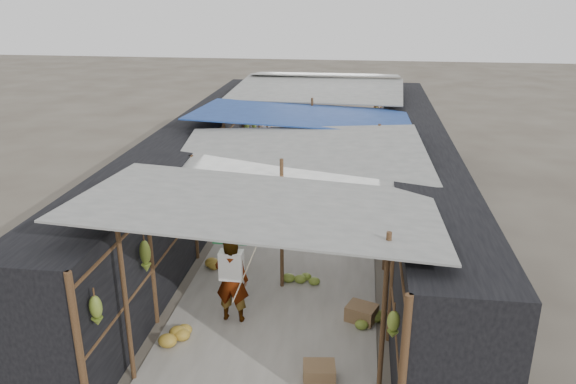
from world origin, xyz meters
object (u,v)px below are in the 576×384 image
at_px(vendor_elderly, 232,280).
at_px(vendor_seated, 370,166).
at_px(crate_near, 319,373).
at_px(black_basin, 369,175).
at_px(shopper_blue, 299,175).

relative_size(vendor_elderly, vendor_seated, 1.60).
distance_m(crate_near, black_basin, 9.64).
relative_size(black_basin, shopper_blue, 0.38).
xyz_separation_m(crate_near, vendor_elderly, (-1.62, 1.43, 0.65)).
relative_size(vendor_elderly, shopper_blue, 0.93).
distance_m(shopper_blue, vendor_seated, 2.91).
height_order(crate_near, shopper_blue, shopper_blue).
distance_m(black_basin, vendor_elderly, 8.54).
relative_size(black_basin, vendor_elderly, 0.41).
relative_size(crate_near, vendor_elderly, 0.30).
bearing_deg(shopper_blue, crate_near, -113.34).
relative_size(crate_near, shopper_blue, 0.28).
bearing_deg(vendor_seated, crate_near, 6.42).
bearing_deg(shopper_blue, vendor_seated, 17.48).
bearing_deg(black_basin, vendor_seated, -90.00).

